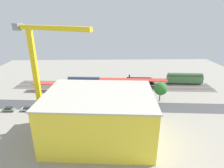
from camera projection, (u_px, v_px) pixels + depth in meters
ground_plane at (115, 102)px, 81.48m from camera, size 169.74×169.74×0.00m
rail_bed at (113, 86)px, 100.65m from camera, size 106.77×20.86×0.01m
street_asphalt at (115, 106)px, 77.93m from camera, size 106.46×16.59×0.01m
track_rails at (113, 86)px, 100.59m from camera, size 105.82×14.45×0.12m
platform_canopy_near at (85, 84)px, 92.60m from camera, size 53.31×8.06×4.12m
platform_canopy_far at (117, 80)px, 99.26m from camera, size 53.69×8.48×3.90m
locomotive at (140, 81)px, 102.85m from camera, size 15.81×4.07×5.35m
passenger_coach at (185, 78)px, 102.99m from camera, size 19.70×4.49×6.26m
freight_coach_far at (84, 82)px, 96.65m from camera, size 17.30×4.16×6.21m
parked_car_0 at (142, 109)px, 74.43m from camera, size 4.77×1.90×1.61m
parked_car_1 at (124, 108)px, 74.81m from camera, size 4.60×1.89×1.83m
parked_car_2 at (105, 109)px, 74.30m from camera, size 4.30×1.98×1.64m
parked_car_3 at (86, 109)px, 73.80m from camera, size 4.83×2.34×1.72m
parked_car_4 at (67, 110)px, 73.75m from camera, size 4.75×2.15×1.67m
parked_car_5 at (49, 109)px, 74.12m from camera, size 4.32×2.17×1.73m
parked_car_6 at (28, 109)px, 74.01m from camera, size 4.88×2.11×1.63m
parked_car_7 at (9, 109)px, 73.85m from camera, size 4.63×2.03×1.71m
construction_building at (100, 117)px, 55.94m from camera, size 32.69×25.13×14.59m
construction_roof_slab at (99, 94)px, 53.33m from camera, size 33.33×25.78×0.40m
tower_crane at (40, 72)px, 54.98m from camera, size 24.06×14.22×34.09m
box_truck_0 at (71, 107)px, 73.47m from camera, size 9.50×2.61×3.53m
box_truck_1 at (96, 107)px, 73.87m from camera, size 9.39×3.75×3.49m
street_tree_0 at (161, 89)px, 80.90m from camera, size 5.84×5.84×8.89m
street_tree_1 at (97, 91)px, 81.04m from camera, size 5.47×5.47×7.56m
street_tree_2 at (81, 92)px, 79.54m from camera, size 4.95×4.95×7.80m
street_tree_3 at (139, 92)px, 81.56m from camera, size 4.64×4.64×6.66m
traffic_light at (137, 102)px, 72.38m from camera, size 0.50×0.36×6.20m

